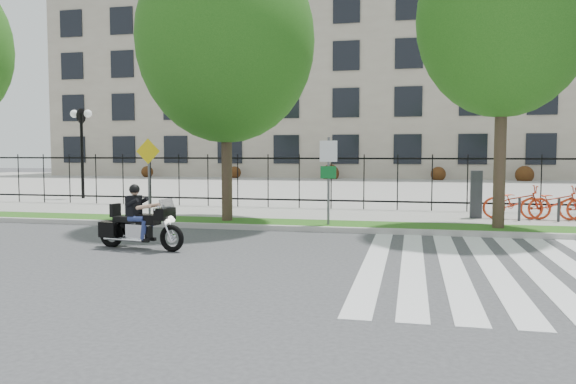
# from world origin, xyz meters

# --- Properties ---
(ground) EXTENTS (120.00, 120.00, 0.00)m
(ground) POSITION_xyz_m (0.00, 0.00, 0.00)
(ground) COLOR #39393C
(ground) RESTS_ON ground
(curb) EXTENTS (60.00, 0.20, 0.15)m
(curb) POSITION_xyz_m (0.00, 4.10, 0.07)
(curb) COLOR #A7A49D
(curb) RESTS_ON ground
(grass_verge) EXTENTS (60.00, 1.50, 0.15)m
(grass_verge) POSITION_xyz_m (0.00, 4.95, 0.07)
(grass_verge) COLOR #1F5715
(grass_verge) RESTS_ON ground
(sidewalk) EXTENTS (60.00, 3.50, 0.15)m
(sidewalk) POSITION_xyz_m (0.00, 7.45, 0.07)
(sidewalk) COLOR gray
(sidewalk) RESTS_ON ground
(plaza) EXTENTS (80.00, 34.00, 0.10)m
(plaza) POSITION_xyz_m (0.00, 25.00, 0.05)
(plaza) COLOR gray
(plaza) RESTS_ON ground
(crosswalk_stripes) EXTENTS (5.70, 8.00, 0.01)m
(crosswalk_stripes) POSITION_xyz_m (4.83, 0.00, 0.01)
(crosswalk_stripes) COLOR silver
(crosswalk_stripes) RESTS_ON ground
(iron_fence) EXTENTS (30.00, 0.06, 2.00)m
(iron_fence) POSITION_xyz_m (0.00, 9.20, 1.15)
(iron_fence) COLOR black
(iron_fence) RESTS_ON sidewalk
(office_building) EXTENTS (60.00, 21.90, 20.15)m
(office_building) POSITION_xyz_m (0.00, 44.92, 9.97)
(office_building) COLOR gray
(office_building) RESTS_ON ground
(lamp_post_left) EXTENTS (1.06, 0.70, 4.25)m
(lamp_post_left) POSITION_xyz_m (-12.00, 12.00, 3.21)
(lamp_post_left) COLOR black
(lamp_post_left) RESTS_ON ground
(street_tree_1) EXTENTS (5.33, 5.33, 8.48)m
(street_tree_1) POSITION_xyz_m (-2.59, 4.95, 5.56)
(street_tree_1) COLOR #33261C
(street_tree_1) RESTS_ON grass_verge
(street_tree_2) EXTENTS (4.60, 4.60, 8.30)m
(street_tree_2) POSITION_xyz_m (5.24, 4.95, 5.79)
(street_tree_2) COLOR #33261C
(street_tree_2) RESTS_ON grass_verge
(sign_pole_regulatory) EXTENTS (0.50, 0.09, 2.50)m
(sign_pole_regulatory) POSITION_xyz_m (0.58, 4.58, 1.74)
(sign_pole_regulatory) COLOR #59595B
(sign_pole_regulatory) RESTS_ON grass_verge
(sign_pole_warning) EXTENTS (0.78, 0.09, 2.49)m
(sign_pole_warning) POSITION_xyz_m (-4.98, 4.58, 1.74)
(sign_pole_warning) COLOR #59595B
(sign_pole_warning) RESTS_ON grass_verge
(motorcycle_rider) EXTENTS (2.31, 0.88, 1.79)m
(motorcycle_rider) POSITION_xyz_m (-3.16, 0.44, 0.60)
(motorcycle_rider) COLOR black
(motorcycle_rider) RESTS_ON ground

